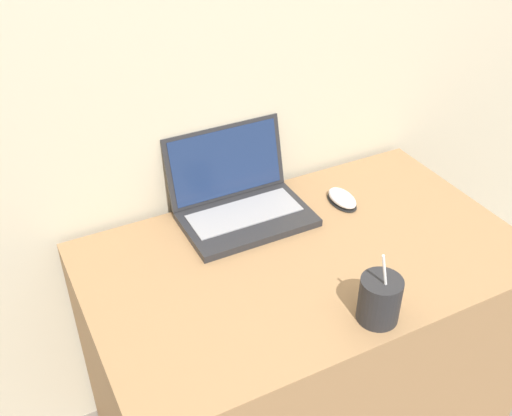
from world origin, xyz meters
TOP-DOWN VIEW (x-y plane):
  - desk at (0.00, 0.32)m, footprint 1.09×0.65m
  - laptop at (-0.07, 0.56)m, footprint 0.34×0.27m
  - drink_cup at (0.02, 0.07)m, footprint 0.09×0.09m
  - computer_mouse at (0.21, 0.47)m, footprint 0.06×0.11m

SIDE VIEW (x-z plane):
  - desk at x=0.00m, z-range 0.00..0.70m
  - computer_mouse at x=0.21m, z-range 0.70..0.73m
  - laptop at x=-0.07m, z-range 0.64..0.86m
  - drink_cup at x=0.02m, z-range 0.66..0.85m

